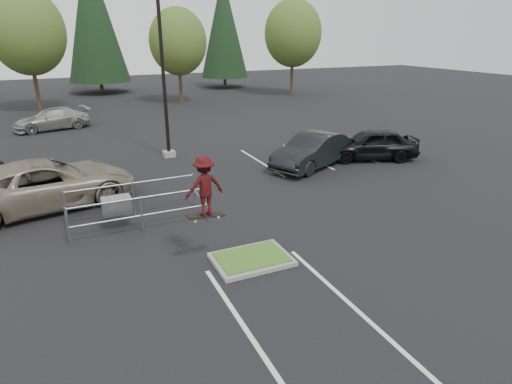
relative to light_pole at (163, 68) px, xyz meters
name	(u,v)px	position (x,y,z in m)	size (l,w,h in m)	color
ground	(252,261)	(-0.50, -12.00, -4.56)	(120.00, 120.00, 0.00)	black
grass_median	(252,259)	(-0.50, -12.00, -4.48)	(2.20, 1.60, 0.16)	gray
stall_lines	(159,199)	(-1.85, -5.98, -4.56)	(22.62, 17.60, 0.01)	silver
light_pole	(163,68)	(0.00, 0.00, 0.00)	(0.70, 0.60, 10.12)	gray
decid_b	(27,35)	(-6.51, 18.53, 1.48)	(5.89, 5.89, 9.64)	#38281C
decid_c	(178,44)	(5.49, 17.83, 0.69)	(5.12, 5.12, 8.38)	#38281C
decid_d	(293,36)	(17.49, 18.33, 1.35)	(5.76, 5.76, 9.43)	#38281C
conif_b	(93,15)	(-0.50, 28.50, 3.29)	(6.38, 6.38, 14.50)	#38281C
conif_c	(224,26)	(13.50, 27.50, 2.29)	(5.50, 5.50, 12.50)	#38281C
cart_corral	(121,204)	(-3.51, -8.00, -3.75)	(4.55, 1.66, 1.29)	#919599
skateboarder	(204,186)	(-1.70, -11.60, -2.20)	(1.12, 0.71, 1.78)	black
car_l_tan	(46,184)	(-5.84, -5.00, -3.66)	(2.97, 6.45, 1.79)	gray
car_r_charc	(313,151)	(6.00, -4.72, -3.74)	(1.73, 4.96, 1.63)	black
car_r_black	(372,144)	(9.50, -4.83, -3.76)	(1.89, 4.70, 1.60)	black
car_far_silver	(53,119)	(-5.50, 10.00, -3.85)	(1.97, 4.85, 1.41)	#9B9A96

